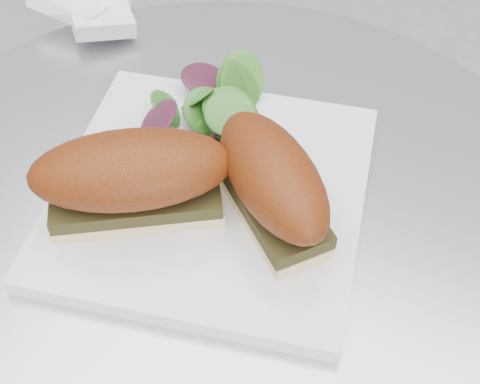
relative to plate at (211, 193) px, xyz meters
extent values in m
cylinder|color=silver|center=(0.02, -0.03, -0.02)|extent=(0.70, 0.70, 0.02)
cube|color=silver|center=(0.00, 0.00, 0.00)|extent=(0.32, 0.32, 0.02)
cube|color=beige|center=(-0.05, -0.05, 0.01)|extent=(0.16, 0.13, 0.01)
cube|color=black|center=(-0.05, -0.05, 0.03)|extent=(0.15, 0.13, 0.01)
ellipsoid|color=#642509|center=(-0.05, -0.05, 0.06)|extent=(0.18, 0.15, 0.06)
cube|color=beige|center=(0.06, -0.01, 0.01)|extent=(0.13, 0.12, 0.01)
cube|color=black|center=(0.06, -0.01, 0.03)|extent=(0.13, 0.12, 0.01)
ellipsoid|color=#642509|center=(0.06, -0.01, 0.06)|extent=(0.16, 0.15, 0.06)
camera|label=1|loc=(0.18, -0.35, 0.46)|focal=50.00mm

